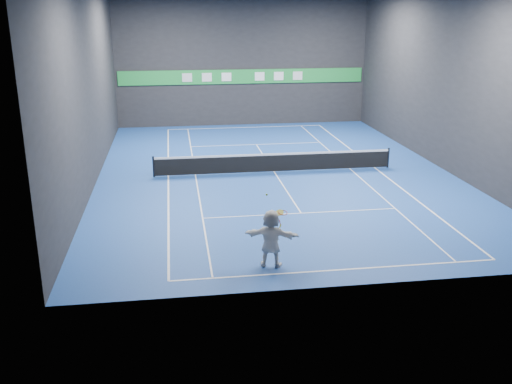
{
  "coord_description": "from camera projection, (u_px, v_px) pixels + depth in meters",
  "views": [
    {
      "loc": [
        -5.14,
        -28.25,
        8.13
      ],
      "look_at": [
        -2.13,
        -7.87,
        1.5
      ],
      "focal_mm": 40.0,
      "sensor_mm": 36.0,
      "label": 1
    }
  ],
  "objects": [
    {
      "name": "wall_front",
      "position": [
        356.0,
        143.0,
        16.19
      ],
      "size": [
        18.0,
        0.1,
        9.0
      ],
      "primitive_type": "cube",
      "color": "#232325",
      "rests_on": "ground"
    },
    {
      "name": "service_line_far",
      "position": [
        256.0,
        144.0,
        35.83
      ],
      "size": [
        8.23,
        0.06,
        0.01
      ],
      "primitive_type": "cube",
      "color": "white",
      "rests_on": "ground"
    },
    {
      "name": "sideline_singles_right",
      "position": [
        350.0,
        169.0,
        30.38
      ],
      "size": [
        0.06,
        23.78,
        0.01
      ],
      "primitive_type": "cube",
      "color": "white",
      "rests_on": "ground"
    },
    {
      "name": "service_line_near",
      "position": [
        301.0,
        213.0,
        23.78
      ],
      "size": [
        8.23,
        0.06,
        0.01
      ],
      "primitive_type": "cube",
      "color": "white",
      "rests_on": "ground"
    },
    {
      "name": "ground",
      "position": [
        274.0,
        172.0,
        29.81
      ],
      "size": [
        26.0,
        26.0,
        0.0
      ],
      "primitive_type": "plane",
      "color": "#1B4294",
      "rests_on": "ground"
    },
    {
      "name": "center_service_line",
      "position": [
        274.0,
        172.0,
        29.81
      ],
      "size": [
        0.06,
        12.8,
        0.01
      ],
      "primitive_type": "cube",
      "color": "white",
      "rests_on": "ground"
    },
    {
      "name": "tennis_racket",
      "position": [
        282.0,
        215.0,
        18.49
      ],
      "size": [
        0.5,
        0.42,
        0.68
      ],
      "color": "red",
      "rests_on": "player"
    },
    {
      "name": "baseline_far",
      "position": [
        245.0,
        127.0,
        41.0
      ],
      "size": [
        10.98,
        0.08,
        0.01
      ],
      "primitive_type": "cube",
      "color": "white",
      "rests_on": "ground"
    },
    {
      "name": "wall_right",
      "position": [
        445.0,
        82.0,
        29.68
      ],
      "size": [
        0.1,
        26.0,
        9.0
      ],
      "primitive_type": "cube",
      "color": "#232325",
      "rests_on": "ground"
    },
    {
      "name": "wall_left",
      "position": [
        90.0,
        89.0,
        27.18
      ],
      "size": [
        0.1,
        26.0,
        9.0
      ],
      "primitive_type": "cube",
      "color": "#232325",
      "rests_on": "ground"
    },
    {
      "name": "sideline_singles_left",
      "position": [
        195.0,
        175.0,
        29.24
      ],
      "size": [
        0.06,
        23.78,
        0.01
      ],
      "primitive_type": "cube",
      "color": "white",
      "rests_on": "ground"
    },
    {
      "name": "sideline_doubles_right",
      "position": [
        375.0,
        168.0,
        30.57
      ],
      "size": [
        0.08,
        23.78,
        0.01
      ],
      "primitive_type": "cube",
      "color": "white",
      "rests_on": "ground"
    },
    {
      "name": "baseline_near",
      "position": [
        338.0,
        270.0,
        18.61
      ],
      "size": [
        10.98,
        0.08,
        0.01
      ],
      "primitive_type": "cube",
      "color": "white",
      "rests_on": "ground"
    },
    {
      "name": "sponsor_banner",
      "position": [
        243.0,
        77.0,
        40.92
      ],
      "size": [
        17.64,
        0.11,
        1.0
      ],
      "color": "green",
      "rests_on": "wall_back"
    },
    {
      "name": "player",
      "position": [
        271.0,
        238.0,
        18.63
      ],
      "size": [
        1.9,
        1.11,
        1.96
      ],
      "primitive_type": "imported",
      "rotation": [
        0.0,
        0.0,
        2.83
      ],
      "color": "silver",
      "rests_on": "ground"
    },
    {
      "name": "wall_back",
      "position": [
        243.0,
        62.0,
        40.67
      ],
      "size": [
        18.0,
        0.1,
        9.0
      ],
      "primitive_type": "cube",
      "color": "#232325",
      "rests_on": "ground"
    },
    {
      "name": "sideline_doubles_left",
      "position": [
        168.0,
        176.0,
        29.04
      ],
      "size": [
        0.08,
        23.78,
        0.01
      ],
      "primitive_type": "cube",
      "color": "white",
      "rests_on": "ground"
    },
    {
      "name": "tennis_ball",
      "position": [
        267.0,
        195.0,
        18.27
      ],
      "size": [
        0.07,
        0.07,
        0.07
      ],
      "primitive_type": "sphere",
      "color": "#B6DA24",
      "rests_on": "player"
    },
    {
      "name": "tennis_net",
      "position": [
        274.0,
        162.0,
        29.64
      ],
      "size": [
        12.5,
        0.1,
        1.07
      ],
      "color": "black",
      "rests_on": "ground"
    }
  ]
}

